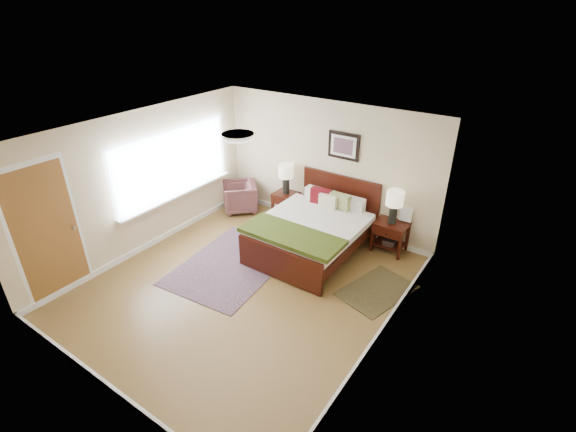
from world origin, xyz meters
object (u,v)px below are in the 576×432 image
(bed, at_px, (313,226))
(nightstand_left, at_px, (285,199))
(lamp_left, at_px, (286,174))
(rug_persian, at_px, (232,264))
(nightstand_right, at_px, (390,234))
(armchair, at_px, (240,197))
(lamp_right, at_px, (395,202))

(bed, height_order, nightstand_left, bed)
(lamp_left, relative_size, rug_persian, 0.28)
(bed, relative_size, lamp_left, 3.44)
(nightstand_left, relative_size, lamp_left, 0.92)
(nightstand_right, bearing_deg, bed, -145.27)
(armchair, height_order, rug_persian, armchair)
(lamp_left, xyz_separation_m, armchair, (-1.02, -0.27, -0.67))
(lamp_left, bearing_deg, nightstand_left, -90.00)
(bed, distance_m, nightstand_left, 1.38)
(nightstand_left, height_order, armchair, armchair)
(nightstand_right, distance_m, lamp_left, 2.36)
(bed, bearing_deg, lamp_right, 35.21)
(nightstand_left, height_order, lamp_left, lamp_left)
(nightstand_right, height_order, lamp_left, lamp_left)
(bed, xyz_separation_m, lamp_left, (-1.13, 0.80, 0.46))
(lamp_left, height_order, lamp_right, lamp_right)
(lamp_right, xyz_separation_m, armchair, (-3.29, -0.27, -0.68))
(nightstand_right, relative_size, rug_persian, 0.26)
(nightstand_right, bearing_deg, lamp_right, 90.00)
(bed, distance_m, rug_persian, 1.57)
(nightstand_right, xyz_separation_m, rug_persian, (-2.06, -1.95, -0.35))
(lamp_left, relative_size, lamp_right, 1.00)
(rug_persian, bearing_deg, nightstand_right, 38.40)
(nightstand_left, bearing_deg, nightstand_right, 0.15)
(armchair, bearing_deg, lamp_right, 49.56)
(nightstand_left, relative_size, armchair, 0.82)
(armchair, relative_size, rug_persian, 0.32)
(lamp_right, xyz_separation_m, rug_persian, (-2.06, -1.97, -0.98))
(nightstand_right, height_order, rug_persian, nightstand_right)
(lamp_left, distance_m, lamp_right, 2.27)
(nightstand_left, xyz_separation_m, lamp_right, (2.27, 0.02, 0.55))
(lamp_right, bearing_deg, nightstand_left, -179.49)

